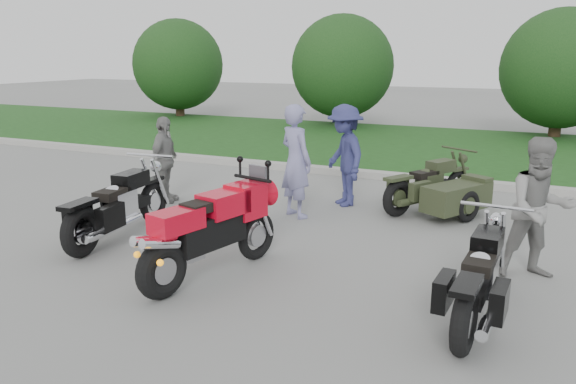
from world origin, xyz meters
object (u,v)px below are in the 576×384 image
at_px(cruiser_sidecar, 443,192).
at_px(person_back, 165,160).
at_px(cruiser_right, 479,282).
at_px(sportbike_red, 210,229).
at_px(person_stripe, 296,161).
at_px(person_denim, 344,156).
at_px(cruiser_left, 116,208).
at_px(person_grey, 539,209).

bearing_deg(cruiser_sidecar, person_back, -136.32).
bearing_deg(cruiser_right, person_back, 158.84).
height_order(sportbike_red, person_back, person_back).
distance_m(cruiser_right, cruiser_sidecar, 3.95).
relative_size(sportbike_red, person_back, 1.41).
distance_m(person_stripe, person_denim, 1.13).
bearing_deg(person_stripe, person_denim, -86.34).
relative_size(cruiser_sidecar, person_stripe, 1.09).
distance_m(sportbike_red, person_denim, 3.92).
xyz_separation_m(cruiser_sidecar, person_denim, (-1.74, -0.07, 0.51)).
distance_m(cruiser_left, cruiser_right, 5.13).
bearing_deg(person_grey, person_stripe, 136.90).
height_order(person_stripe, person_denim, person_stripe).
relative_size(cruiser_right, person_grey, 1.30).
height_order(person_stripe, person_back, person_stripe).
xyz_separation_m(sportbike_red, person_denim, (0.34, 3.90, 0.28)).
distance_m(person_denim, person_back, 3.25).
bearing_deg(sportbike_red, person_grey, 38.99).
bearing_deg(cruiser_sidecar, person_denim, -148.51).
height_order(cruiser_right, person_denim, person_denim).
bearing_deg(cruiser_right, person_denim, 129.17).
bearing_deg(cruiser_left, person_denim, 48.93).
bearing_deg(cruiser_sidecar, cruiser_left, -111.84).
bearing_deg(person_stripe, cruiser_right, 169.15).
xyz_separation_m(cruiser_right, person_stripe, (-3.23, 2.74, 0.50)).
bearing_deg(sportbike_red, person_denim, 98.61).
distance_m(cruiser_left, person_denim, 4.03).
height_order(sportbike_red, cruiser_right, sportbike_red).
height_order(cruiser_left, person_grey, person_grey).
distance_m(person_stripe, person_grey, 3.90).
distance_m(cruiser_right, person_stripe, 4.27).
bearing_deg(cruiser_sidecar, person_stripe, -124.80).
distance_m(sportbike_red, person_stripe, 2.90).
relative_size(cruiser_left, person_denim, 1.34).
bearing_deg(person_grey, cruiser_right, -132.38).
height_order(cruiser_right, person_stripe, person_stripe).
bearing_deg(person_back, cruiser_left, -173.89).
height_order(cruiser_right, cruiser_sidecar, cruiser_right).
bearing_deg(cruiser_right, sportbike_red, -174.30).
xyz_separation_m(cruiser_left, cruiser_sidecar, (4.10, 3.31, -0.08)).
relative_size(person_stripe, person_grey, 1.09).
height_order(cruiser_sidecar, person_back, person_back).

